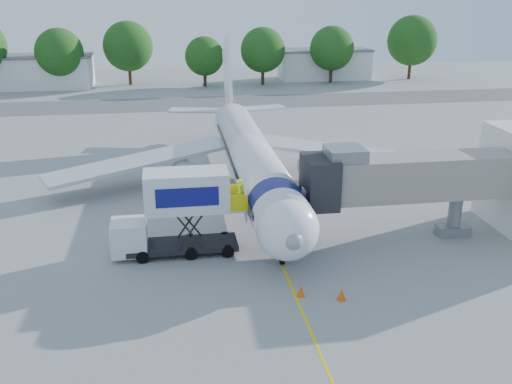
{
  "coord_description": "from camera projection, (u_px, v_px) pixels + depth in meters",
  "views": [
    {
      "loc": [
        -6.41,
        -40.5,
        16.29
      ],
      "look_at": [
        -0.93,
        -5.07,
        3.2
      ],
      "focal_mm": 40.0,
      "sensor_mm": 36.0,
      "label": 1
    }
  ],
  "objects": [
    {
      "name": "outbuilding_right",
      "position": [
        324.0,
        64.0,
        103.9
      ],
      "size": [
        16.4,
        7.4,
        5.3
      ],
      "color": "silver",
      "rests_on": "ground"
    },
    {
      "name": "safety_cone_a",
      "position": [
        301.0,
        291.0,
        31.55
      ],
      "size": [
        0.42,
        0.42,
        0.67
      ],
      "color": "#E9520C",
      "rests_on": "ground"
    },
    {
      "name": "ground",
      "position": [
        258.0,
        208.0,
        44.1
      ],
      "size": [
        160.0,
        160.0,
        0.0
      ],
      "primitive_type": "plane",
      "color": "#9A9A97",
      "rests_on": "ground"
    },
    {
      "name": "ground_tug",
      "position": [
        325.0,
        317.0,
        28.44
      ],
      "size": [
        3.19,
        1.69,
        1.26
      ],
      "rotation": [
        0.0,
        0.0,
        0.02
      ],
      "color": "silver",
      "rests_on": "ground"
    },
    {
      "name": "safety_cone_b",
      "position": [
        342.0,
        294.0,
        31.16
      ],
      "size": [
        0.45,
        0.45,
        0.72
      ],
      "color": "#E9520C",
      "rests_on": "ground"
    },
    {
      "name": "tree_g",
      "position": [
        412.0,
        41.0,
        101.86
      ],
      "size": [
        8.83,
        8.83,
        11.26
      ],
      "color": "#382314",
      "rests_on": "ground"
    },
    {
      "name": "jet_bridge",
      "position": [
        395.0,
        178.0,
        37.26
      ],
      "size": [
        13.9,
        3.2,
        6.6
      ],
      "color": "gray",
      "rests_on": "ground"
    },
    {
      "name": "tree_e",
      "position": [
        263.0,
        50.0,
        96.29
      ],
      "size": [
        7.56,
        7.56,
        9.64
      ],
      "color": "#382314",
      "rests_on": "ground"
    },
    {
      "name": "taxiway_strip",
      "position": [
        213.0,
        103.0,
        83.09
      ],
      "size": [
        120.0,
        10.0,
        0.01
      ],
      "primitive_type": "cube",
      "color": "#59595B",
      "rests_on": "ground"
    },
    {
      "name": "aircraft",
      "position": [
        250.0,
        157.0,
        46.92
      ],
      "size": [
        34.17,
        37.73,
        11.35
      ],
      "color": "white",
      "rests_on": "ground"
    },
    {
      "name": "tree_f",
      "position": [
        332.0,
        48.0,
        98.56
      ],
      "size": [
        7.6,
        7.6,
        9.7
      ],
      "color": "#382314",
      "rests_on": "ground"
    },
    {
      "name": "tree_d",
      "position": [
        204.0,
        56.0,
        94.99
      ],
      "size": [
        6.48,
        6.48,
        8.26
      ],
      "color": "#382314",
      "rests_on": "ground"
    },
    {
      "name": "tree_b",
      "position": [
        59.0,
        52.0,
        91.89
      ],
      "size": [
        7.71,
        7.71,
        9.83
      ],
      "color": "#382314",
      "rests_on": "ground"
    },
    {
      "name": "catering_hiloader",
      "position": [
        177.0,
        213.0,
        35.75
      ],
      "size": [
        8.5,
        2.44,
        5.5
      ],
      "color": "black",
      "rests_on": "ground"
    },
    {
      "name": "outbuilding_left",
      "position": [
        36.0,
        71.0,
        94.87
      ],
      "size": [
        18.4,
        8.4,
        5.3
      ],
      "color": "silver",
      "rests_on": "ground"
    },
    {
      "name": "guidance_line",
      "position": [
        258.0,
        208.0,
        44.1
      ],
      "size": [
        0.15,
        70.0,
        0.01
      ],
      "primitive_type": "cube",
      "color": "yellow",
      "rests_on": "ground"
    },
    {
      "name": "tree_c",
      "position": [
        128.0,
        46.0,
        96.09
      ],
      "size": [
        8.34,
        8.34,
        10.64
      ],
      "color": "#382314",
      "rests_on": "ground"
    }
  ]
}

